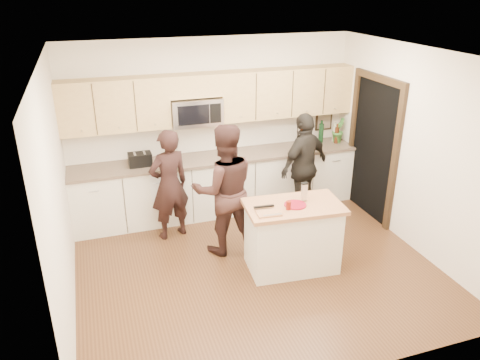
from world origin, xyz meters
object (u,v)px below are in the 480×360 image
object	(u,v)px
island	(292,236)
woman_right	(304,166)
woman_center	(224,190)
toaster	(140,159)
woman_left	(169,185)

from	to	relation	value
island	woman_right	bearing A→B (deg)	64.45
island	woman_right	world-z (taller)	woman_right
woman_right	woman_center	bearing A→B (deg)	-2.23
island	toaster	distance (m)	2.53
woman_center	island	bearing A→B (deg)	139.12
island	woman_left	size ratio (longest dim) A/B	0.78
island	woman_center	distance (m)	1.07
toaster	woman_right	distance (m)	2.47
toaster	woman_center	size ratio (longest dim) A/B	0.19
woman_left	woman_right	size ratio (longest dim) A/B	0.97
woman_center	woman_right	xyz separation A→B (m)	(1.45, 0.61, -0.07)
woman_left	woman_right	world-z (taller)	woman_right
woman_left	toaster	bearing A→B (deg)	-76.06
toaster	woman_right	world-z (taller)	woman_right
island	woman_right	size ratio (longest dim) A/B	0.75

